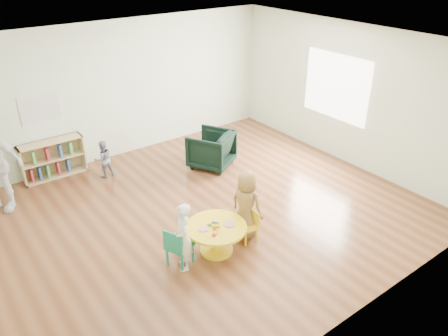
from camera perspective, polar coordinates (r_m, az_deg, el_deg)
name	(u,v)px	position (r m, az deg, el deg)	size (l,w,h in m)	color
room	(202,108)	(6.66, -2.91, 7.89)	(7.10, 7.00, 2.80)	brown
activity_table	(216,234)	(6.49, -1.01, -8.59)	(0.90, 0.90, 0.49)	yellow
kid_chair_left	(178,246)	(6.26, -6.08, -10.13)	(0.42, 0.42, 0.61)	#17805E
kid_chair_right	(250,224)	(6.76, 3.36, -7.37)	(0.29, 0.29, 0.50)	yellow
bookshelf	(52,159)	(9.11, -21.55, 1.12)	(1.20, 0.30, 0.75)	tan
alphabet_poster	(41,109)	(8.87, -22.81, 7.12)	(0.74, 0.01, 0.54)	white
armchair	(211,149)	(8.86, -1.67, 2.47)	(0.79, 0.82, 0.74)	black
child_left	(183,237)	(6.10, -5.36, -9.00)	(0.38, 0.25, 1.03)	white
child_right	(246,204)	(6.70, 2.93, -4.76)	(0.54, 0.35, 1.11)	gold
toddler	(103,159)	(8.76, -15.48, 1.13)	(0.37, 0.29, 0.75)	#181F3E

